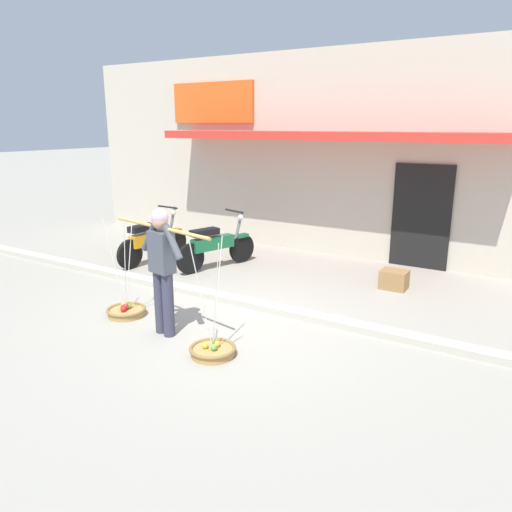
% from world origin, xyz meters
% --- Properties ---
extents(ground_plane, '(90.00, 90.00, 0.00)m').
position_xyz_m(ground_plane, '(0.00, 0.00, 0.00)').
color(ground_plane, '#9E998C').
extents(sidewalk_curb, '(20.00, 0.24, 0.10)m').
position_xyz_m(sidewalk_curb, '(0.00, 0.70, 0.05)').
color(sidewalk_curb, '#BAB4A5').
rests_on(sidewalk_curb, ground).
extents(fruit_vendor, '(1.86, 0.42, 1.70)m').
position_xyz_m(fruit_vendor, '(-0.37, -0.76, 0.98)').
color(fruit_vendor, '#38384C').
rests_on(fruit_vendor, ground).
extents(fruit_basket_left_side, '(0.57, 0.57, 1.45)m').
position_xyz_m(fruit_basket_left_side, '(0.55, -0.95, 0.08)').
color(fruit_basket_left_side, '#B2894C').
rests_on(fruit_basket_left_side, ground).
extents(fruit_basket_right_side, '(0.57, 0.57, 1.45)m').
position_xyz_m(fruit_basket_right_side, '(-1.30, -0.57, 0.08)').
color(fruit_basket_right_side, '#B2894C').
rests_on(fruit_basket_right_side, ground).
extents(motorcycle_nearest_shop, '(0.54, 1.82, 1.09)m').
position_xyz_m(motorcycle_nearest_shop, '(-2.98, 1.79, 0.45)').
color(motorcycle_nearest_shop, black).
rests_on(motorcycle_nearest_shop, ground).
extents(motorcycle_second_in_row, '(0.71, 1.76, 1.09)m').
position_xyz_m(motorcycle_second_in_row, '(-1.65, 2.13, 0.45)').
color(motorcycle_second_in_row, black).
rests_on(motorcycle_second_in_row, ground).
extents(storefront_building, '(13.00, 6.00, 4.20)m').
position_xyz_m(storefront_building, '(-0.27, 6.77, 2.10)').
color(storefront_building, beige).
rests_on(storefront_building, ground).
extents(wooden_crate, '(0.44, 0.36, 0.32)m').
position_xyz_m(wooden_crate, '(1.68, 2.70, 0.16)').
color(wooden_crate, olive).
rests_on(wooden_crate, ground).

